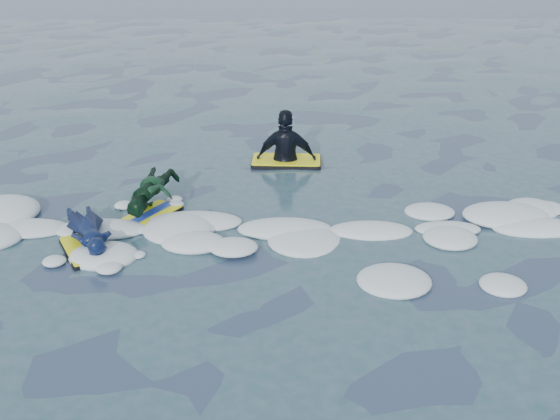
{
  "coord_description": "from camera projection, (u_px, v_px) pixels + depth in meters",
  "views": [
    {
      "loc": [
        1.17,
        -7.48,
        4.25
      ],
      "look_at": [
        1.27,
        1.6,
        0.26
      ],
      "focal_mm": 45.0,
      "sensor_mm": 36.0,
      "label": 1
    }
  ],
  "objects": [
    {
      "name": "waiting_rider_unit",
      "position": [
        286.0,
        160.0,
        12.4
      ],
      "size": [
        1.25,
        0.74,
        1.83
      ],
      "rotation": [
        0.0,
        0.0,
        -0.05
      ],
      "color": "black",
      "rests_on": "ground"
    },
    {
      "name": "foam_band",
      "position": [
        187.0,
        245.0,
        9.49
      ],
      "size": [
        12.0,
        3.1,
        0.3
      ],
      "primitive_type": null,
      "color": "silver",
      "rests_on": "ground"
    },
    {
      "name": "prone_woman_unit",
      "position": [
        89.0,
        232.0,
        9.41
      ],
      "size": [
        1.05,
        1.54,
        0.36
      ],
      "rotation": [
        0.0,
        0.0,
        2.04
      ],
      "color": "black",
      "rests_on": "ground"
    },
    {
      "name": "prone_child_unit",
      "position": [
        153.0,
        195.0,
        10.4
      ],
      "size": [
        0.92,
        1.45,
        0.53
      ],
      "rotation": [
        0.0,
        0.0,
        1.02
      ],
      "color": "black",
      "rests_on": "ground"
    },
    {
      "name": "ground",
      "position": [
        178.0,
        282.0,
        8.55
      ],
      "size": [
        120.0,
        120.0,
        0.0
      ],
      "primitive_type": "plane",
      "color": "#1B2A41",
      "rests_on": "ground"
    }
  ]
}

